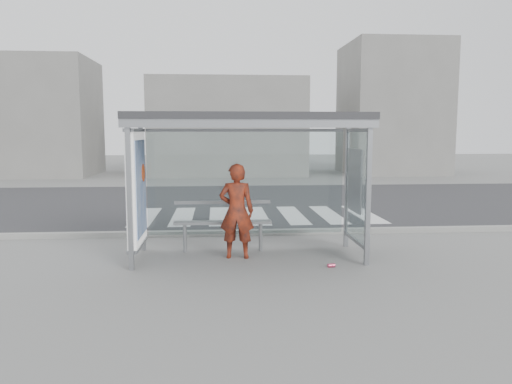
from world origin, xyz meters
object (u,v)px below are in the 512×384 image
person (237,211)px  bench (223,222)px  bus_shelter (228,149)px  soda_can (331,265)px

person → bench: person is taller
bus_shelter → soda_can: bearing=-26.6°
bus_shelter → soda_can: size_ratio=34.41×
bus_shelter → bench: size_ratio=2.28×
bus_shelter → soda_can: 2.75m
bus_shelter → soda_can: (1.73, -0.87, -1.95)m
bus_shelter → bench: bus_shelter is taller
person → soda_can: 1.95m
bench → person: bearing=-64.6°
person → bench: size_ratio=0.93×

